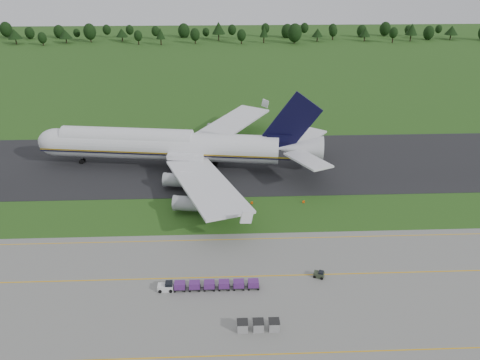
{
  "coord_description": "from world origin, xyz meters",
  "views": [
    {
      "loc": [
        -5.32,
        -88.9,
        51.64
      ],
      "look_at": [
        -1.59,
        2.0,
        7.42
      ],
      "focal_mm": 35.0,
      "sensor_mm": 36.0,
      "label": 1
    }
  ],
  "objects_px": {
    "uld_row": "(258,325)",
    "baggage_train": "(207,285)",
    "aircraft": "(171,145)",
    "edge_markers": "(278,202)",
    "utility_cart": "(319,275)"
  },
  "relations": [
    {
      "from": "baggage_train",
      "to": "uld_row",
      "type": "distance_m",
      "value": 12.68
    },
    {
      "from": "aircraft",
      "to": "edge_markers",
      "type": "height_order",
      "value": "aircraft"
    },
    {
      "from": "baggage_train",
      "to": "edge_markers",
      "type": "bearing_deg",
      "value": 62.61
    },
    {
      "from": "baggage_train",
      "to": "uld_row",
      "type": "bearing_deg",
      "value": -51.42
    },
    {
      "from": "uld_row",
      "to": "edge_markers",
      "type": "xyz_separation_m",
      "value": [
        7.52,
        39.69,
        -0.62
      ]
    },
    {
      "from": "aircraft",
      "to": "baggage_train",
      "type": "relative_size",
      "value": 4.48
    },
    {
      "from": "aircraft",
      "to": "edge_markers",
      "type": "bearing_deg",
      "value": -39.66
    },
    {
      "from": "aircraft",
      "to": "baggage_train",
      "type": "distance_m",
      "value": 52.66
    },
    {
      "from": "utility_cart",
      "to": "uld_row",
      "type": "distance_m",
      "value": 17.02
    },
    {
      "from": "aircraft",
      "to": "uld_row",
      "type": "relative_size",
      "value": 11.91
    },
    {
      "from": "uld_row",
      "to": "baggage_train",
      "type": "bearing_deg",
      "value": 128.58
    },
    {
      "from": "baggage_train",
      "to": "edge_markers",
      "type": "distance_m",
      "value": 33.54
    },
    {
      "from": "utility_cart",
      "to": "uld_row",
      "type": "relative_size",
      "value": 0.32
    },
    {
      "from": "utility_cart",
      "to": "aircraft",
      "type": "bearing_deg",
      "value": 121.67
    },
    {
      "from": "baggage_train",
      "to": "uld_row",
      "type": "xyz_separation_m",
      "value": [
        7.91,
        -9.91,
        0.01
      ]
    }
  ]
}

